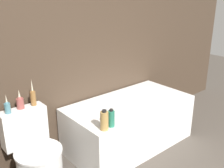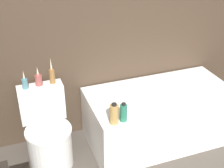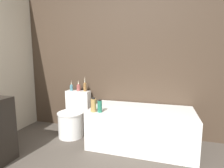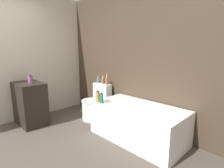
{
  "view_description": "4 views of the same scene",
  "coord_description": "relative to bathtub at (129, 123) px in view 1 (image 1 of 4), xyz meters",
  "views": [
    {
      "loc": [
        -1.22,
        -0.22,
        1.8
      ],
      "look_at": [
        0.37,
        1.66,
        0.92
      ],
      "focal_mm": 42.0,
      "sensor_mm": 36.0,
      "label": 1
    },
    {
      "loc": [
        -0.64,
        -0.59,
        2.2
      ],
      "look_at": [
        0.18,
        1.67,
        0.85
      ],
      "focal_mm": 50.0,
      "sensor_mm": 36.0,
      "label": 2
    },
    {
      "loc": [
        1.05,
        -0.72,
        1.31
      ],
      "look_at": [
        0.34,
        1.7,
        0.94
      ],
      "focal_mm": 28.0,
      "sensor_mm": 36.0,
      "label": 3
    },
    {
      "loc": [
        2.36,
        -0.39,
        1.46
      ],
      "look_at": [
        0.32,
        1.65,
        0.89
      ],
      "focal_mm": 28.0,
      "sensor_mm": 36.0,
      "label": 4
    }
  ],
  "objects": [
    {
      "name": "bathtub",
      "position": [
        0.0,
        0.0,
        0.0
      ],
      "size": [
        1.51,
        0.78,
        0.56
      ],
      "color": "white",
      "rests_on": "ground"
    },
    {
      "name": "vase_silver",
      "position": [
        -1.17,
        0.29,
        0.51
      ],
      "size": [
        0.07,
        0.07,
        0.19
      ],
      "color": "#994C47",
      "rests_on": "toilet"
    },
    {
      "name": "shampoo_bottle_short",
      "position": [
        -0.54,
        -0.31,
        0.36
      ],
      "size": [
        0.06,
        0.06,
        0.18
      ],
      "color": "#267259",
      "rests_on": "bathtub"
    },
    {
      "name": "shampoo_bottle_tall",
      "position": [
        -0.63,
        -0.32,
        0.37
      ],
      "size": [
        0.08,
        0.08,
        0.2
      ],
      "color": "tan",
      "rests_on": "bathtub"
    },
    {
      "name": "wall_back_tiled",
      "position": [
        -0.76,
        0.44,
        1.01
      ],
      "size": [
        6.4,
        0.06,
        2.6
      ],
      "color": "#423326",
      "rests_on": "ground_plane"
    },
    {
      "name": "toilet",
      "position": [
        -1.17,
        0.06,
        0.01
      ],
      "size": [
        0.44,
        0.59,
        0.73
      ],
      "color": "white",
      "rests_on": "ground"
    },
    {
      "name": "vase_gold",
      "position": [
        -1.3,
        0.27,
        0.51
      ],
      "size": [
        0.06,
        0.06,
        0.19
      ],
      "color": "teal",
      "rests_on": "toilet"
    },
    {
      "name": "vase_bronze",
      "position": [
        -1.04,
        0.29,
        0.53
      ],
      "size": [
        0.05,
        0.05,
        0.27
      ],
      "color": "olive",
      "rests_on": "toilet"
    }
  ]
}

